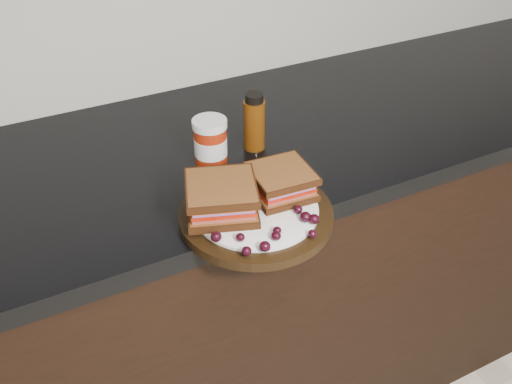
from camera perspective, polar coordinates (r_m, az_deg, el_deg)
base_cabinets at (r=1.54m, az=-4.54°, el=-10.70°), size 3.96×0.58×0.86m
countertop at (r=1.25m, az=-5.50°, el=3.56°), size 3.98×0.60×0.04m
plate at (r=1.03m, az=0.00°, el=-2.29°), size 0.28×0.28×0.02m
sandwich_left at (r=1.00m, az=-3.47°, el=-0.57°), size 0.16×0.16×0.06m
sandwich_right at (r=1.05m, az=2.55°, el=1.03°), size 0.12×0.12×0.05m
grape_0 at (r=0.95m, az=-4.01°, el=-4.49°), size 0.02×0.02×0.02m
grape_1 at (r=0.95m, az=-1.57°, el=-4.55°), size 0.02×0.02×0.01m
grape_2 at (r=0.92m, az=-0.95°, el=-5.92°), size 0.02×0.02×0.02m
grape_3 at (r=0.93m, az=0.90°, el=-5.46°), size 0.02×0.02×0.02m
grape_4 at (r=0.95m, az=2.02°, el=-4.40°), size 0.02×0.02×0.02m
grape_5 at (r=0.96m, az=2.13°, el=-3.88°), size 0.02×0.02×0.01m
grape_6 at (r=0.96m, az=5.65°, el=-4.18°), size 0.02×0.02×0.01m
grape_7 at (r=0.99m, az=5.83°, el=-2.71°), size 0.02×0.02×0.02m
grape_8 at (r=0.99m, az=4.98°, el=-2.50°), size 0.02×0.02×0.02m
grape_9 at (r=1.01m, az=4.23°, el=-1.75°), size 0.02×0.02×0.02m
grape_10 at (r=1.05m, az=4.16°, el=-0.14°), size 0.02×0.02×0.02m
grape_11 at (r=1.04m, az=3.24°, el=-0.43°), size 0.02×0.02×0.01m
grape_12 at (r=1.07m, az=2.93°, el=0.56°), size 0.02×0.02×0.02m
grape_13 at (r=1.09m, az=1.04°, el=1.36°), size 0.02×0.02×0.02m
grape_14 at (r=1.04m, az=-3.96°, el=-0.71°), size 0.01×0.01×0.01m
grape_15 at (r=1.02m, az=-2.96°, el=-1.04°), size 0.02×0.02×0.02m
grape_16 at (r=0.99m, az=-4.71°, el=-2.77°), size 0.02×0.02×0.02m
grape_17 at (r=0.99m, az=-3.89°, el=-2.79°), size 0.02×0.02×0.02m
grape_18 at (r=1.03m, az=-4.11°, el=-0.66°), size 0.02×0.02×0.02m
grape_19 at (r=1.03m, az=-4.60°, el=-1.10°), size 0.02×0.02×0.02m
grape_20 at (r=1.00m, az=-2.45°, el=-2.30°), size 0.02×0.02×0.02m
condiment_jar at (r=1.16m, az=-4.57°, el=4.95°), size 0.08×0.08×0.10m
oil_bottle at (r=1.21m, az=-0.18°, el=7.07°), size 0.05×0.05×0.13m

